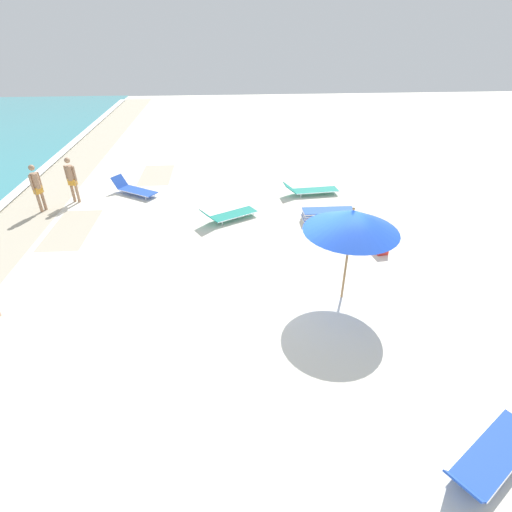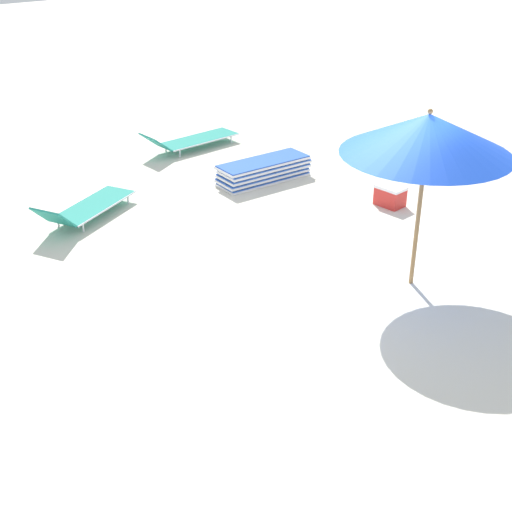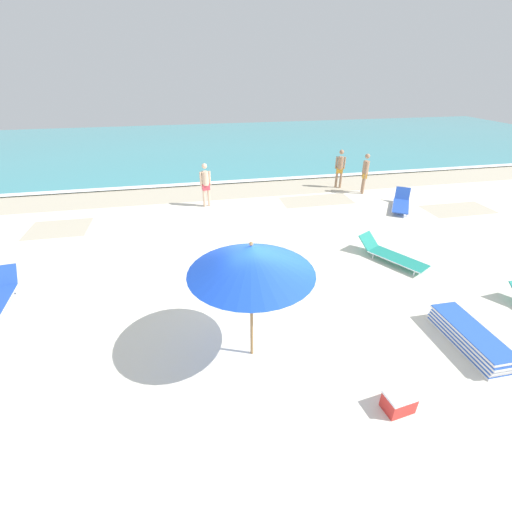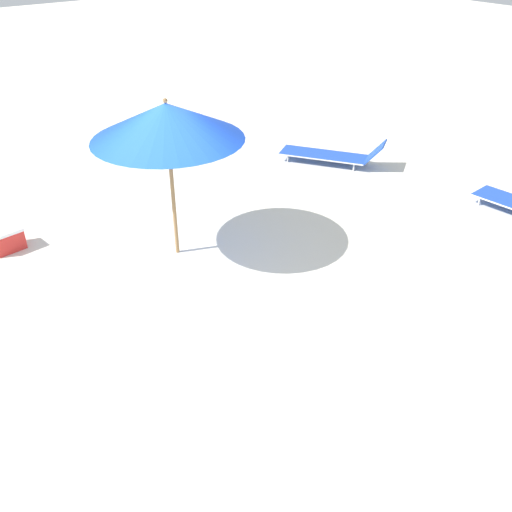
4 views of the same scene
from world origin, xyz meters
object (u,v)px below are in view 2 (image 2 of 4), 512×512
at_px(lounger_stack, 264,170).
at_px(sun_lounger_mid_beach_solo, 85,208).
at_px(cooler_box, 390,196).
at_px(sun_lounger_near_water_right, 190,140).
at_px(beach_umbrella, 428,135).

relative_size(lounger_stack, sun_lounger_mid_beach_solo, 0.90).
bearing_deg(cooler_box, lounger_stack, 18.19).
bearing_deg(sun_lounger_mid_beach_solo, cooler_box, -148.30).
distance_m(lounger_stack, sun_lounger_mid_beach_solo, 3.54).
distance_m(sun_lounger_near_water_right, cooler_box, 4.87).
xyz_separation_m(sun_lounger_near_water_right, sun_lounger_mid_beach_solo, (-2.12, 3.35, 0.01)).
relative_size(lounger_stack, sun_lounger_near_water_right, 0.83).
height_order(beach_umbrella, sun_lounger_near_water_right, beach_umbrella).
relative_size(sun_lounger_near_water_right, cooler_box, 4.22).
xyz_separation_m(lounger_stack, cooler_box, (-2.28, -1.09, -0.02)).
bearing_deg(lounger_stack, cooler_box, -154.19).
bearing_deg(sun_lounger_mid_beach_solo, lounger_stack, -123.92).
bearing_deg(beach_umbrella, sun_lounger_near_water_right, -4.17).
height_order(sun_lounger_near_water_right, cooler_box, sun_lounger_near_water_right).
xyz_separation_m(beach_umbrella, sun_lounger_mid_beach_solo, (4.75, 2.85, -1.97)).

